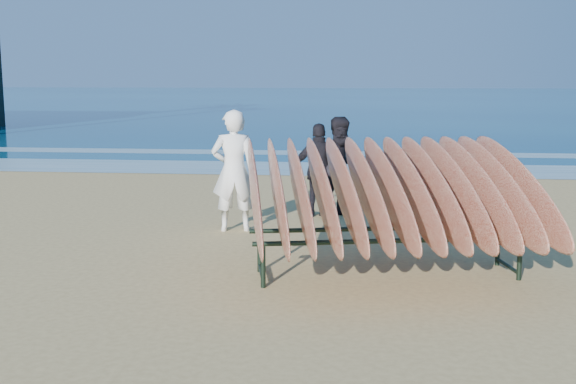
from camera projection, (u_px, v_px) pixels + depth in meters
The scene contains 8 objects.
ground at pixel (281, 288), 8.04m from camera, with size 120.00×120.00×0.00m, color tan.
ocean at pixel (353, 100), 62.00m from camera, with size 160.00×160.00×0.00m, color navy.
foam_near at pixel (326, 169), 17.85m from camera, with size 160.00×160.00×0.00m, color white.
foam_far at pixel (332, 153), 21.29m from camera, with size 160.00×160.00×0.00m, color white.
surfboard_rack at pixel (388, 190), 8.34m from camera, with size 3.72×3.61×1.74m.
person_white at pixel (234, 171), 10.80m from camera, with size 0.67×0.44×1.83m, color white.
person_dark_a at pixel (342, 167), 11.83m from camera, with size 0.81×0.63×1.66m, color black.
person_dark_b at pixel (320, 170), 11.91m from camera, with size 0.91×0.38×1.55m, color black.
Camera 1 is at (0.88, -7.71, 2.38)m, focal length 45.00 mm.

